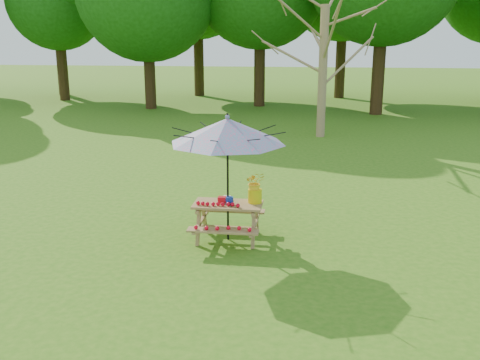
# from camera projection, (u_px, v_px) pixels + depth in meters

# --- Properties ---
(ground) EXTENTS (120.00, 120.00, 0.00)m
(ground) POSITION_uv_depth(u_px,v_px,m) (65.00, 353.00, 6.09)
(ground) COLOR #336D14
(ground) RESTS_ON ground
(picnic_table) EXTENTS (1.20, 1.32, 0.67)m
(picnic_table) POSITION_uv_depth(u_px,v_px,m) (228.00, 222.00, 9.42)
(picnic_table) COLOR olive
(picnic_table) RESTS_ON ground
(patio_umbrella) EXTENTS (2.20, 2.20, 2.25)m
(patio_umbrella) POSITION_uv_depth(u_px,v_px,m) (227.00, 131.00, 9.00)
(patio_umbrella) COLOR black
(patio_umbrella) RESTS_ON ground
(produce_bins) EXTENTS (0.28, 0.37, 0.13)m
(produce_bins) POSITION_uv_depth(u_px,v_px,m) (226.00, 200.00, 9.36)
(produce_bins) COLOR red
(produce_bins) RESTS_ON picnic_table
(tomatoes_row) EXTENTS (0.77, 0.13, 0.07)m
(tomatoes_row) POSITION_uv_depth(u_px,v_px,m) (218.00, 204.00, 9.17)
(tomatoes_row) COLOR red
(tomatoes_row) RESTS_ON picnic_table
(flower_bucket) EXTENTS (0.41, 0.38, 0.55)m
(flower_bucket) POSITION_uv_depth(u_px,v_px,m) (255.00, 186.00, 9.30)
(flower_bucket) COLOR yellow
(flower_bucket) RESTS_ON picnic_table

